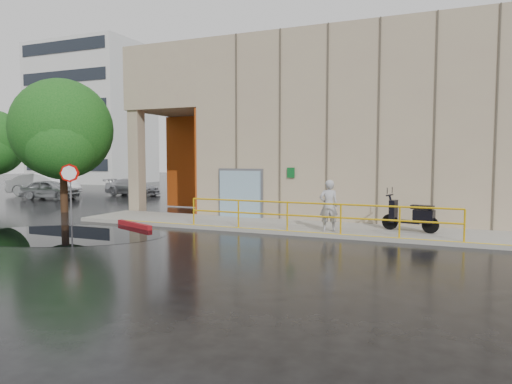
# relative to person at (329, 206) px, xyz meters

# --- Properties ---
(ground) EXTENTS (120.00, 120.00, 0.00)m
(ground) POSITION_rel_person_xyz_m (-4.69, -3.55, -1.05)
(ground) COLOR black
(ground) RESTS_ON ground
(sidewalk) EXTENTS (20.00, 3.00, 0.15)m
(sidewalk) POSITION_rel_person_xyz_m (-0.69, 0.95, -0.98)
(sidewalk) COLOR gray
(sidewalk) RESTS_ON ground
(building) EXTENTS (20.00, 10.17, 8.00)m
(building) POSITION_rel_person_xyz_m (0.41, 7.44, 3.15)
(building) COLOR tan
(building) RESTS_ON ground
(guardrail) EXTENTS (9.56, 0.06, 1.03)m
(guardrail) POSITION_rel_person_xyz_m (-0.44, -0.40, -0.37)
(guardrail) COLOR #DBA70B
(guardrail) RESTS_ON sidewalk
(distant_building) EXTENTS (12.00, 8.08, 15.00)m
(distant_building) POSITION_rel_person_xyz_m (-32.69, 24.43, 6.45)
(distant_building) COLOR silver
(distant_building) RESTS_ON ground
(person) EXTENTS (0.78, 0.66, 1.80)m
(person) POSITION_rel_person_xyz_m (0.00, 0.00, 0.00)
(person) COLOR #A6A5AA
(person) RESTS_ON sidewalk
(scooter) EXTENTS (2.00, 1.07, 1.52)m
(scooter) POSITION_rel_person_xyz_m (2.65, 1.04, -0.03)
(scooter) COLOR black
(scooter) RESTS_ON sidewalk
(stop_sign) EXTENTS (0.59, 0.52, 2.48)m
(stop_sign) POSITION_rel_person_xyz_m (-10.19, -1.59, 0.76)
(stop_sign) COLOR slate
(stop_sign) RESTS_ON ground
(red_curb) EXTENTS (2.27, 1.14, 0.18)m
(red_curb) POSITION_rel_person_xyz_m (-7.49, -1.05, -0.96)
(red_curb) COLOR maroon
(red_curb) RESTS_ON ground
(puddle) EXTENTS (8.36, 6.57, 0.01)m
(puddle) POSITION_rel_person_xyz_m (-8.67, -3.49, -1.05)
(puddle) COLOR black
(puddle) RESTS_ON ground
(car_a) EXTENTS (4.00, 2.29, 1.28)m
(car_a) POSITION_rel_person_xyz_m (-20.32, 6.81, -0.41)
(car_a) COLOR #B6BABE
(car_a) RESTS_ON ground
(car_b) EXTENTS (5.18, 3.23, 1.61)m
(car_b) POSITION_rel_person_xyz_m (-23.05, 8.84, -0.25)
(car_b) COLOR white
(car_b) RESTS_ON ground
(car_c) EXTENTS (4.26, 2.05, 1.20)m
(car_c) POSITION_rel_person_xyz_m (-17.24, 11.45, -0.45)
(car_c) COLOR #B6B8BE
(car_c) RESTS_ON ground
(tree_near) EXTENTS (4.92, 4.92, 6.59)m
(tree_near) POSITION_rel_person_xyz_m (-13.72, 1.52, 2.89)
(tree_near) COLOR #321E10
(tree_near) RESTS_ON ground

